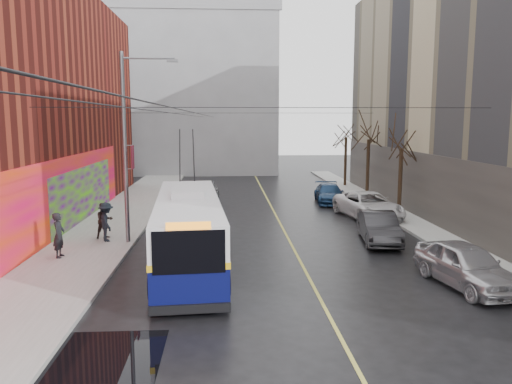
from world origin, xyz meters
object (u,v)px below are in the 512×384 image
tree_mid (369,129)px  pedestrian_a (59,235)px  parked_car_d (329,194)px  following_car (205,192)px  tree_near (402,136)px  tree_far (346,129)px  pedestrian_b (104,221)px  pedestrian_c (106,222)px  streetlight_pole (128,143)px  trolleybus (188,229)px  parked_car_b (379,228)px  parked_car_c (368,205)px  parked_car_a (466,265)px

tree_mid → pedestrian_a: size_ratio=3.49×
parked_car_d → following_car: (-8.92, 0.22, 0.15)m
pedestrian_a → parked_car_d: bearing=-46.3°
tree_near → tree_mid: 7.01m
tree_far → pedestrian_b: 25.68m
pedestrian_c → tree_mid: bearing=-75.5°
streetlight_pole → parked_car_d: bearing=43.7°
trolleybus → parked_car_d: size_ratio=2.50×
tree_mid → parked_car_b: size_ratio=1.48×
tree_near → trolleybus: size_ratio=0.55×
trolleybus → following_car: trolleybus is taller
tree_near → following_car: size_ratio=1.31×
trolleybus → following_car: size_ratio=2.40×
parked_car_c → pedestrian_b: bearing=-171.3°
pedestrian_a → pedestrian_c: pedestrian_a is taller
parked_car_b → parked_car_c: bearing=86.2°
parked_car_b → parked_car_a: bearing=-72.7°
tree_mid → trolleybus: (-12.16, -16.58, -3.73)m
following_car → tree_far: bearing=35.4°
trolleybus → parked_car_c: bearing=38.1°
tree_far → parked_car_c: size_ratio=1.15×
trolleybus → pedestrian_c: size_ratio=6.20×
tree_near → parked_car_a: bearing=-99.2°
pedestrian_b → parked_car_b: bearing=-40.3°
trolleybus → pedestrian_a: (-5.52, 1.05, -0.41)m
parked_car_a → parked_car_b: 6.66m
parked_car_b → parked_car_c: parked_car_c is taller
parked_car_b → tree_mid: bearing=84.0°
tree_far → following_car: 15.34m
streetlight_pole → trolleybus: size_ratio=0.77×
following_car → pedestrian_c: size_ratio=2.59×
tree_mid → tree_far: (0.00, 7.00, -0.11)m
tree_mid → trolleybus: 20.90m
parked_car_a → pedestrian_a: bearing=155.4°
trolleybus → pedestrian_a: trolleybus is taller
streetlight_pole → pedestrian_b: size_ratio=5.13×
parked_car_a → pedestrian_b: size_ratio=2.66×
tree_near → pedestrian_a: size_ratio=3.34×
parked_car_b → trolleybus: bearing=-152.2°
parked_car_d → pedestrian_c: size_ratio=2.48×
parked_car_a → pedestrian_b: 16.42m
tree_mid → parked_car_d: size_ratio=1.43×
tree_near → parked_car_d: (-3.20, 5.42, -4.30)m
parked_car_a → trolleybus: bearing=152.9°
pedestrian_a → streetlight_pole: bearing=-45.3°
following_car → pedestrian_b: pedestrian_b is taller
parked_car_b → pedestrian_c: 13.15m
trolleybus → pedestrian_b: 6.27m
pedestrian_a → parked_car_a: bearing=-105.7°
tree_far → parked_car_d: size_ratio=1.41×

